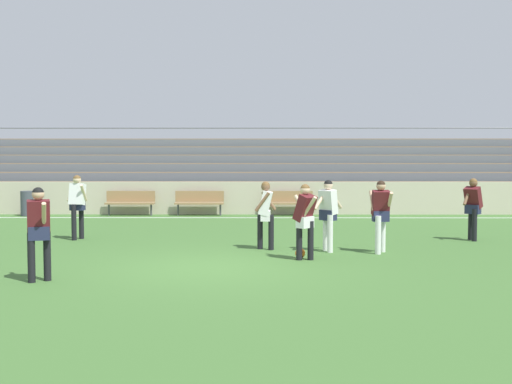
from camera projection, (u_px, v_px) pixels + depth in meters
ground_plane at (211, 267)px, 12.61m from camera, size 160.00×160.00×0.00m
field_line_sideline at (232, 218)px, 22.65m from camera, size 44.00×0.12×0.01m
sideline_wall at (234, 198)px, 23.96m from camera, size 48.00×0.16×1.22m
bleacher_stand at (256, 171)px, 27.27m from camera, size 27.62×5.06×3.53m
bench_far_right at (130, 201)px, 23.53m from camera, size 1.80×0.40×0.90m
bench_centre_sideline at (199, 201)px, 23.51m from camera, size 1.80×0.40×0.90m
bench_near_bin at (288, 201)px, 23.49m from camera, size 1.80×0.40×0.90m
trash_bin at (27, 203)px, 23.33m from camera, size 0.46×0.46×0.92m
player_white_pressing_high at (328, 209)px, 14.64m from camera, size 0.73×0.48×1.65m
player_dark_wide_right at (305, 215)px, 13.46m from camera, size 0.55×0.67×1.62m
player_dark_trailing_run at (381, 210)px, 14.42m from camera, size 0.44×0.63×1.65m
player_dark_on_ball at (39, 226)px, 11.14m from camera, size 0.48×0.65×1.66m
player_white_challenging at (77, 201)px, 16.75m from camera, size 0.51×0.52×1.70m
player_white_dropping_back at (266, 209)px, 14.97m from camera, size 0.52×0.47×1.61m
player_dark_wide_left at (473, 204)px, 16.53m from camera, size 0.67×0.55×1.63m
soccer_ball at (300, 253)px, 13.73m from camera, size 0.22×0.22×0.22m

